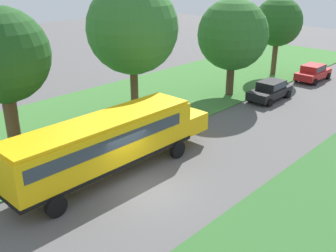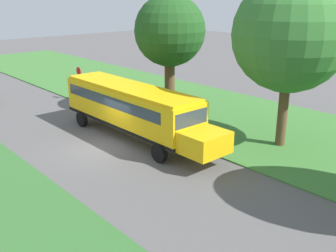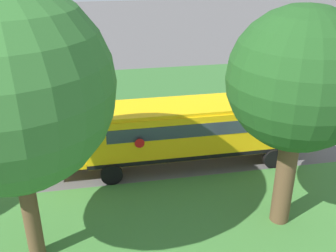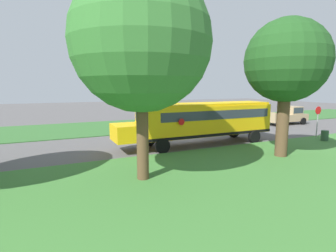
{
  "view_description": "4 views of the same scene",
  "coord_description": "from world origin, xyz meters",
  "px_view_note": "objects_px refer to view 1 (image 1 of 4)",
  "views": [
    {
      "loc": [
        12.19,
        -11.35,
        10.09
      ],
      "look_at": [
        -2.31,
        4.05,
        1.53
      ],
      "focal_mm": 42.0,
      "sensor_mm": 36.0,
      "label": 1
    },
    {
      "loc": [
        10.95,
        18.04,
        8.32
      ],
      "look_at": [
        -1.91,
        3.62,
        1.81
      ],
      "focal_mm": 42.0,
      "sensor_mm": 36.0,
      "label": 2
    },
    {
      "loc": [
        -19.26,
        4.03,
        10.06
      ],
      "look_at": [
        -0.87,
        0.53,
        1.34
      ],
      "focal_mm": 42.0,
      "sensor_mm": 36.0,
      "label": 3
    },
    {
      "loc": [
        -19.21,
        10.47,
        4.35
      ],
      "look_at": [
        -2.2,
        2.58,
        1.56
      ],
      "focal_mm": 28.0,
      "sensor_mm": 36.0,
      "label": 4
    }
  ],
  "objects_px": {
    "oak_tree_beside_bus": "(4,57)",
    "oak_tree_across_road": "(277,22)",
    "car_black_nearest": "(270,89)",
    "car_red_middle": "(313,72)",
    "oak_tree_roadside_mid": "(131,27)",
    "school_bus": "(108,141)",
    "oak_tree_far_end": "(232,35)"
  },
  "relations": [
    {
      "from": "car_red_middle",
      "to": "oak_tree_roadside_mid",
      "type": "height_order",
      "value": "oak_tree_roadside_mid"
    },
    {
      "from": "oak_tree_beside_bus",
      "to": "oak_tree_across_road",
      "type": "bearing_deg",
      "value": 88.3
    },
    {
      "from": "oak_tree_roadside_mid",
      "to": "oak_tree_across_road",
      "type": "relative_size",
      "value": 1.25
    },
    {
      "from": "oak_tree_beside_bus",
      "to": "oak_tree_across_road",
      "type": "distance_m",
      "value": 26.81
    },
    {
      "from": "oak_tree_beside_bus",
      "to": "oak_tree_roadside_mid",
      "type": "xyz_separation_m",
      "value": [
        -0.35,
        9.07,
        0.53
      ]
    },
    {
      "from": "school_bus",
      "to": "oak_tree_far_end",
      "type": "bearing_deg",
      "value": 102.52
    },
    {
      "from": "car_red_middle",
      "to": "oak_tree_far_end",
      "type": "distance_m",
      "value": 10.67
    },
    {
      "from": "car_black_nearest",
      "to": "oak_tree_across_road",
      "type": "distance_m",
      "value": 9.51
    },
    {
      "from": "oak_tree_across_road",
      "to": "oak_tree_far_end",
      "type": "bearing_deg",
      "value": -84.61
    },
    {
      "from": "school_bus",
      "to": "oak_tree_far_end",
      "type": "xyz_separation_m",
      "value": [
        -3.47,
        15.63,
        3.1
      ]
    },
    {
      "from": "oak_tree_beside_bus",
      "to": "oak_tree_across_road",
      "type": "height_order",
      "value": "oak_tree_beside_bus"
    },
    {
      "from": "school_bus",
      "to": "oak_tree_roadside_mid",
      "type": "relative_size",
      "value": 1.32
    },
    {
      "from": "oak_tree_beside_bus",
      "to": "oak_tree_far_end",
      "type": "bearing_deg",
      "value": 84.86
    },
    {
      "from": "school_bus",
      "to": "oak_tree_beside_bus",
      "type": "xyz_separation_m",
      "value": [
        -5.09,
        -2.41,
        3.9
      ]
    },
    {
      "from": "school_bus",
      "to": "oak_tree_beside_bus",
      "type": "relative_size",
      "value": 1.48
    },
    {
      "from": "car_red_middle",
      "to": "oak_tree_beside_bus",
      "type": "distance_m",
      "value": 28.2
    },
    {
      "from": "car_black_nearest",
      "to": "oak_tree_roadside_mid",
      "type": "bearing_deg",
      "value": -116.59
    },
    {
      "from": "oak_tree_far_end",
      "to": "oak_tree_beside_bus",
      "type": "bearing_deg",
      "value": -95.14
    },
    {
      "from": "oak_tree_beside_bus",
      "to": "oak_tree_across_road",
      "type": "relative_size",
      "value": 1.11
    },
    {
      "from": "car_black_nearest",
      "to": "oak_tree_beside_bus",
      "type": "distance_m",
      "value": 20.52
    },
    {
      "from": "oak_tree_roadside_mid",
      "to": "oak_tree_far_end",
      "type": "height_order",
      "value": "oak_tree_roadside_mid"
    },
    {
      "from": "car_red_middle",
      "to": "oak_tree_across_road",
      "type": "bearing_deg",
      "value": -172.08
    },
    {
      "from": "school_bus",
      "to": "oak_tree_roadside_mid",
      "type": "xyz_separation_m",
      "value": [
        -5.45,
        6.66,
        4.44
      ]
    },
    {
      "from": "oak_tree_beside_bus",
      "to": "oak_tree_roadside_mid",
      "type": "height_order",
      "value": "oak_tree_roadside_mid"
    },
    {
      "from": "car_black_nearest",
      "to": "oak_tree_across_road",
      "type": "xyz_separation_m",
      "value": [
        -3.99,
        7.46,
        4.35
      ]
    },
    {
      "from": "car_black_nearest",
      "to": "oak_tree_beside_bus",
      "type": "relative_size",
      "value": 0.52
    },
    {
      "from": "school_bus",
      "to": "car_black_nearest",
      "type": "bearing_deg",
      "value": 91.04
    },
    {
      "from": "oak_tree_beside_bus",
      "to": "oak_tree_roadside_mid",
      "type": "distance_m",
      "value": 9.09
    },
    {
      "from": "car_black_nearest",
      "to": "oak_tree_roadside_mid",
      "type": "xyz_separation_m",
      "value": [
        -5.14,
        -10.26,
        5.48
      ]
    },
    {
      "from": "car_red_middle",
      "to": "oak_tree_beside_bus",
      "type": "height_order",
      "value": "oak_tree_beside_bus"
    },
    {
      "from": "car_black_nearest",
      "to": "car_red_middle",
      "type": "bearing_deg",
      "value": 90.0
    },
    {
      "from": "oak_tree_far_end",
      "to": "car_black_nearest",
      "type": "bearing_deg",
      "value": 22.16
    }
  ]
}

